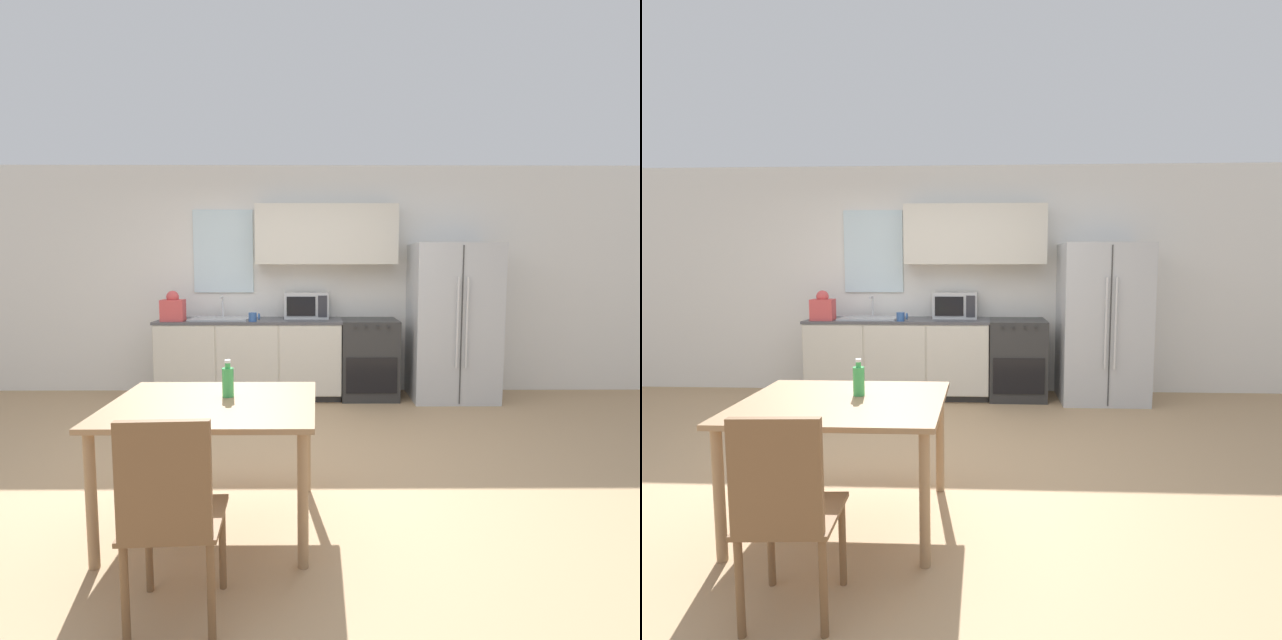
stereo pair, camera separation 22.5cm
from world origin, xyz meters
TOP-DOWN VIEW (x-y plane):
  - ground_plane at (0.00, 0.00)m, footprint 12.00×12.00m
  - wall_back at (0.06, 2.23)m, footprint 12.00×0.38m
  - kitchen_counter at (-0.43, 1.92)m, footprint 2.10×0.63m
  - oven_range at (0.94, 1.92)m, footprint 0.64×0.63m
  - refrigerator at (1.89, 1.86)m, footprint 0.94×0.77m
  - kitchen_sink at (-0.77, 1.93)m, footprint 0.66×0.44m
  - microwave at (0.22, 2.04)m, footprint 0.51×0.31m
  - coffee_mug at (-0.36, 1.70)m, footprint 0.12×0.09m
  - grocery_bag_0 at (-1.27, 1.77)m, footprint 0.26×0.23m
  - dining_table at (-0.26, -0.97)m, footprint 1.18×0.98m
  - dining_chair_near at (-0.26, -1.84)m, footprint 0.42×0.42m
  - drink_bottle at (-0.19, -0.86)m, footprint 0.07×0.07m

SIDE VIEW (x-z plane):
  - ground_plane at x=0.00m, z-range 0.00..0.00m
  - oven_range at x=0.94m, z-range 0.00..0.91m
  - kitchen_counter at x=-0.43m, z-range 0.00..0.92m
  - dining_chair_near at x=-0.26m, z-range 0.07..1.00m
  - dining_table at x=-0.26m, z-range 0.28..1.02m
  - drink_bottle at x=-0.19m, z-range 0.72..0.95m
  - refrigerator at x=1.89m, z-range 0.00..1.77m
  - kitchen_sink at x=-0.77m, z-range 0.80..1.05m
  - coffee_mug at x=-0.36m, z-range 0.91..1.01m
  - grocery_bag_0 at x=-1.27m, z-range 0.89..1.22m
  - microwave at x=0.22m, z-range 0.91..1.22m
  - wall_back at x=0.06m, z-range 0.09..2.79m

